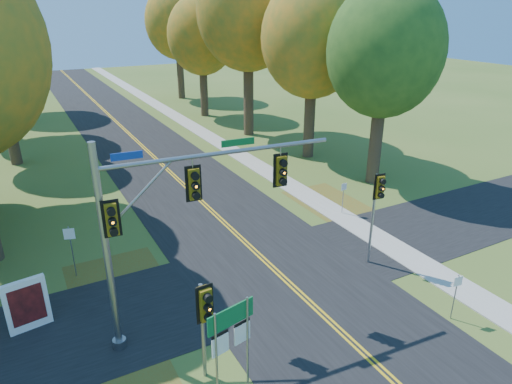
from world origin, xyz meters
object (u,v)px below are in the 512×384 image
east_signal_pole (377,197)px  info_kiosk (27,305)px  traffic_mast (167,214)px  route_sign_cluster (231,334)px

east_signal_pole → info_kiosk: bearing=178.3°
traffic_mast → route_sign_cluster: traffic_mast is taller
route_sign_cluster → info_kiosk: bearing=116.7°
traffic_mast → route_sign_cluster: (0.52, -3.72, -2.39)m
traffic_mast → route_sign_cluster: size_ratio=2.40×
east_signal_pole → route_sign_cluster: size_ratio=1.31×
traffic_mast → east_signal_pole: bearing=6.0°
route_sign_cluster → east_signal_pole: bearing=11.9°
traffic_mast → east_signal_pole: size_ratio=1.84×
traffic_mast → east_signal_pole: 9.60m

